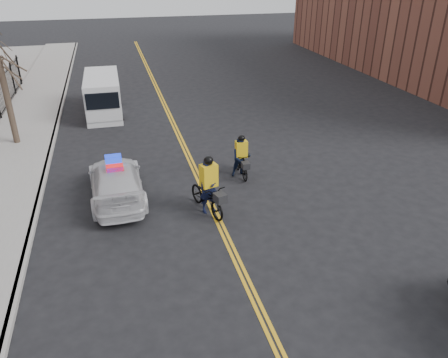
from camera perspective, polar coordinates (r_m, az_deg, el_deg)
name	(u,v)px	position (r m, az deg, el deg)	size (l,w,h in m)	color
ground	(227,239)	(13.90, 0.34, -7.78)	(120.00, 120.00, 0.00)	black
center_line_left	(182,145)	(20.82, -5.56, 4.42)	(0.10, 60.00, 0.01)	gold
center_line_right	(185,145)	(20.85, -5.12, 4.47)	(0.10, 60.00, 0.01)	gold
sidewalk	(13,160)	(21.09, -25.86, 2.24)	(3.00, 60.00, 0.15)	gray
curb	(49,157)	(20.82, -21.85, 2.74)	(0.20, 60.00, 0.15)	gray
street_tree	(1,70)	(22.00, -27.13, 12.53)	(3.20, 3.20, 4.80)	#35281F
police_cruiser	(116,181)	(16.30, -13.90, -0.30)	(2.03, 4.68, 1.50)	silver
cargo_van	(103,96)	(25.78, -15.51, 10.42)	(2.01, 5.09, 2.12)	silver
cyclist_near	(209,193)	(14.98, -1.96, -1.78)	(1.33, 2.25, 2.09)	black
cyclist_far	(241,160)	(17.51, 2.25, 2.50)	(0.79, 1.74, 1.76)	black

